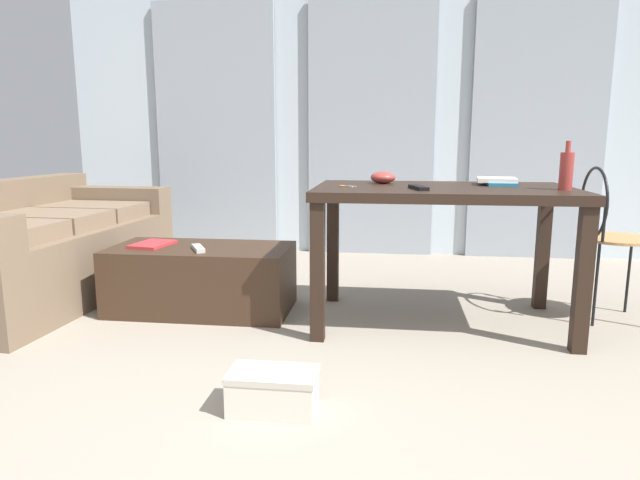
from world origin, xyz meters
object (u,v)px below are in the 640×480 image
book_stack (498,181)px  shoebox (273,391)px  wire_chair (606,225)px  tv_remote_primary (198,248)px  couch (39,249)px  scissors (346,186)px  magazine (153,244)px  bottle_near (566,170)px  bowl (383,177)px  coffee_table (202,279)px  craft_table (442,206)px  tv_remote_on_table (418,188)px

book_stack → shoebox: size_ratio=0.71×
wire_chair → tv_remote_primary: bearing=-173.8°
couch → scissors: scissors is taller
book_stack → scissors: book_stack is taller
wire_chair → magazine: size_ratio=3.32×
bottle_near → shoebox: bottle_near is taller
wire_chair → bowl: wire_chair is taller
coffee_table → magazine: size_ratio=4.04×
book_stack → coffee_table: bearing=-176.2°
coffee_table → magazine: (-0.30, -0.00, 0.20)m
bowl → wire_chair: bearing=0.2°
couch → shoebox: size_ratio=5.51×
craft_table → book_stack: bearing=27.2°
book_stack → tv_remote_primary: book_stack is taller
bowl → magazine: size_ratio=0.55×
craft_table → tv_remote_primary: craft_table is taller
scissors → magazine: scissors is taller
coffee_table → book_stack: 1.79m
craft_table → tv_remote_primary: size_ratio=7.37×
wire_chair → tv_remote_on_table: size_ratio=4.58×
tv_remote_primary → magazine: (-0.32, 0.10, -0.00)m
shoebox → scissors: bearing=80.6°
coffee_table → tv_remote_primary: tv_remote_primary is taller
couch → tv_remote_on_table: tv_remote_on_table is taller
scissors → tv_remote_on_table: bearing=-18.5°
book_stack → shoebox: bearing=-128.4°
coffee_table → scissors: 1.03m
book_stack → tv_remote_on_table: book_stack is taller
book_stack → magazine: book_stack is taller
craft_table → coffee_table: bearing=178.0°
bottle_near → scissors: 1.11m
wire_chair → tv_remote_on_table: wire_chair is taller
book_stack → magazine: bearing=-176.7°
scissors → shoebox: (-0.18, -1.06, -0.68)m
craft_table → bowl: bowl is taller
couch → tv_remote_on_table: (2.36, -0.36, 0.45)m
couch → scissors: size_ratio=19.38×
tv_remote_primary → shoebox: size_ratio=0.55×
tv_remote_on_table → tv_remote_primary: (-1.22, 0.12, -0.37)m
wire_chair → bowl: 1.26m
bowl → tv_remote_primary: 1.13m
bottle_near → tv_remote_on_table: size_ratio=1.29×
shoebox → bottle_near: bearing=37.9°
couch → tv_remote_primary: (1.14, -0.24, 0.08)m
couch → wire_chair: 3.41m
bowl → scissors: size_ratio=1.51×
tv_remote_on_table → tv_remote_primary: bearing=158.8°
bowl → tv_remote_on_table: bearing=-63.0°
coffee_table → craft_table: craft_table is taller
coffee_table → craft_table: 1.45m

